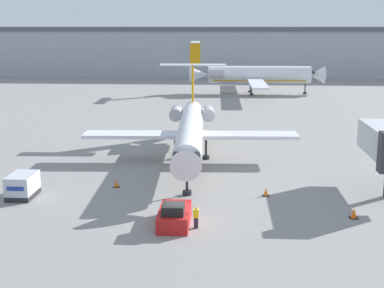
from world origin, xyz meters
The scene contains 10 objects.
ground_plane centered at (0.00, 0.00, 0.00)m, with size 600.00×600.00×0.00m, color gray.
terminal_building centered at (0.00, 120.00, 7.05)m, with size 180.00×16.80×14.05m.
airplane_main centered at (-0.62, 19.34, 3.49)m, with size 23.44×29.44×9.62m.
pushback_tug centered at (-0.55, -0.09, 0.72)m, with size 2.28×4.61×1.92m.
luggage_cart centered at (-14.30, 5.67, 1.02)m, with size 2.07×3.27×2.04m.
worker_near_tug centered at (1.09, -0.67, 0.88)m, with size 0.40×0.24×1.70m.
traffic_cone_left centered at (-6.79, 9.05, 0.35)m, with size 0.58×0.58×0.74m.
traffic_cone_right centered at (6.79, 7.28, 0.35)m, with size 0.59×0.59×0.73m.
traffic_cone_mid centered at (13.17, 2.18, 0.38)m, with size 0.68×0.68×0.80m.
airplane_parked_far_left centered at (9.49, 78.38, 4.12)m, with size 28.97×38.95×11.09m.
Camera 1 is at (3.09, -37.64, 14.63)m, focal length 50.00 mm.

